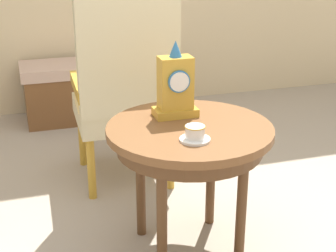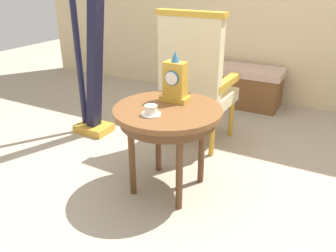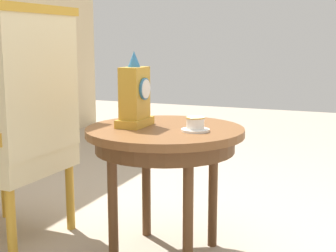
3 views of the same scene
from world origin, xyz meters
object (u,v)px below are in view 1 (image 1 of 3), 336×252
at_px(mantel_clock, 175,87).
at_px(armchair, 125,85).
at_px(teacup_left, 196,134).
at_px(window_bench, 92,89).
at_px(side_table, 189,142).

relative_size(mantel_clock, armchair, 0.29).
distance_m(teacup_left, mantel_clock, 0.31).
bearing_deg(window_bench, teacup_left, -87.05).
distance_m(side_table, teacup_left, 0.19).
bearing_deg(window_bench, mantel_clock, -86.26).
bearing_deg(side_table, teacup_left, -100.43).
bearing_deg(teacup_left, mantel_clock, 88.25).
xyz_separation_m(teacup_left, mantel_clock, (0.01, 0.29, 0.11)).
relative_size(teacup_left, armchair, 0.11).
xyz_separation_m(mantel_clock, armchair, (-0.10, 0.56, -0.14)).
height_order(teacup_left, armchair, armchair).
bearing_deg(window_bench, side_table, -85.94).
relative_size(mantel_clock, window_bench, 0.33).
relative_size(teacup_left, mantel_clock, 0.36).
bearing_deg(side_table, armchair, 99.65).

